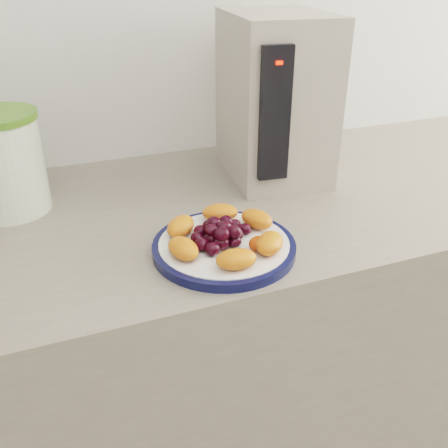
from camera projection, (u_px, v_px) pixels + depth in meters
name	position (u px, v px, depth m)	size (l,w,h in m)	color
counter	(174.00, 386.00, 1.14)	(3.50, 0.60, 0.90)	gray
cabinet_face	(175.00, 395.00, 1.16)	(3.48, 0.58, 0.84)	#826849
plate_rim	(224.00, 247.00, 0.80)	(0.23, 0.23, 0.01)	#0D133B
plate_face	(224.00, 247.00, 0.80)	(0.21, 0.21, 0.02)	white
canister	(3.00, 166.00, 0.90)	(0.14, 0.14, 0.17)	#4D6A17
appliance_body	(274.00, 98.00, 1.02)	(0.19, 0.26, 0.33)	#A99E8F
appliance_panel	(274.00, 115.00, 0.89)	(0.06, 0.02, 0.24)	black
appliance_led	(279.00, 63.00, 0.84)	(0.01, 0.01, 0.01)	#FF0C05
fruit_plate	(226.00, 234.00, 0.79)	(0.20, 0.20, 0.04)	#E25C1C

